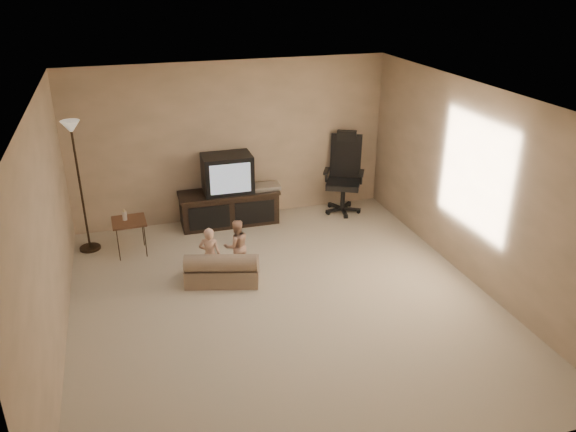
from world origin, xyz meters
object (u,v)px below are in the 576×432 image
at_px(child_sofa, 222,270).
at_px(toddler_left, 210,255).
at_px(side_table, 129,222).
at_px(floor_lamp, 76,158).
at_px(office_chair, 344,183).
at_px(tv_stand, 229,195).
at_px(toddler_right, 237,246).

xyz_separation_m(child_sofa, toddler_left, (-0.13, 0.07, 0.20)).
bearing_deg(toddler_left, child_sofa, 170.90).
bearing_deg(side_table, floor_lamp, 152.32).
bearing_deg(office_chair, child_sofa, -116.03).
bearing_deg(child_sofa, toddler_left, 167.31).
relative_size(child_sofa, toddler_left, 1.36).
xyz_separation_m(tv_stand, floor_lamp, (-2.13, -0.30, 0.92)).
xyz_separation_m(side_table, child_sofa, (1.08, -1.19, -0.31)).
height_order(office_chair, toddler_left, office_chair).
distance_m(tv_stand, child_sofa, 1.88).
relative_size(child_sofa, toddler_right, 1.41).
bearing_deg(toddler_right, office_chair, -150.60).
bearing_deg(child_sofa, toddler_right, 60.67).
height_order(side_table, child_sofa, side_table).
relative_size(side_table, child_sofa, 0.66).
height_order(office_chair, child_sofa, office_chair).
bearing_deg(child_sofa, office_chair, 51.92).
distance_m(tv_stand, floor_lamp, 2.34).
distance_m(office_chair, toddler_right, 2.60).
relative_size(side_table, toddler_right, 0.93).
distance_m(tv_stand, office_chair, 1.92).
relative_size(toddler_left, toddler_right, 1.04).
relative_size(office_chair, floor_lamp, 0.70).
distance_m(side_table, floor_lamp, 1.11).
bearing_deg(tv_stand, toddler_left, -108.50).
bearing_deg(side_table, office_chair, 8.84).
relative_size(tv_stand, toddler_left, 2.09).
bearing_deg(office_chair, floor_lamp, -148.53).
height_order(toddler_left, toddler_right, toddler_left).
height_order(floor_lamp, child_sofa, floor_lamp).
bearing_deg(toddler_right, child_sofa, 39.35).
xyz_separation_m(toddler_left, toddler_right, (0.39, 0.18, -0.01)).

